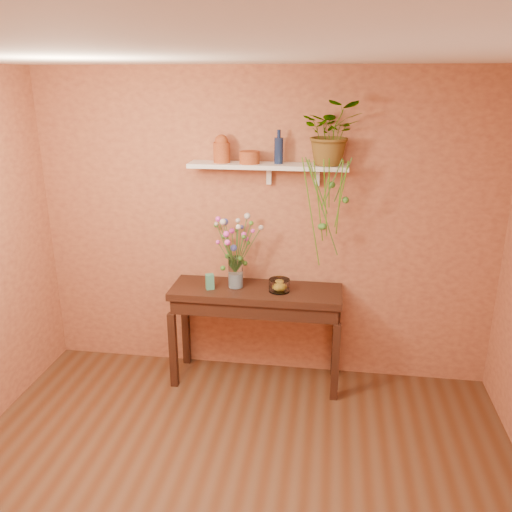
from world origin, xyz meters
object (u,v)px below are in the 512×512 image
glass_vase (236,275)px  bouquet (234,238)px  glass_bowl (279,286)px  sideboard (256,302)px  spider_plant (332,132)px  terracotta_jug (222,149)px  blue_bottle (279,150)px

glass_vase → bouquet: size_ratio=0.53×
bouquet → glass_bowl: 0.55m
sideboard → spider_plant: spider_plant is taller
glass_vase → glass_bowl: glass_vase is taller
glass_vase → bouquet: bouquet is taller
terracotta_jug → sideboard: bearing=-22.0°
glass_vase → glass_bowl: (0.38, -0.04, -0.06)m
blue_bottle → glass_bowl: (0.04, -0.16, -1.11)m
terracotta_jug → glass_vase: 1.06m
sideboard → bouquet: 0.60m
bouquet → glass_vase: bearing=57.5°
spider_plant → glass_bowl: size_ratio=2.86×
sideboard → bouquet: bearing=178.7°
sideboard → terracotta_jug: 1.33m
sideboard → blue_bottle: size_ratio=5.42×
glass_bowl → bouquet: bearing=175.5°
glass_bowl → glass_vase: bearing=173.4°
blue_bottle → bouquet: blue_bottle is taller
sideboard → spider_plant: bearing=13.0°
blue_bottle → glass_vase: 1.11m
terracotta_jug → spider_plant: 0.90m
terracotta_jug → bouquet: size_ratio=0.45×
spider_plant → bouquet: size_ratio=1.01×
glass_vase → bouquet: bearing=-122.5°
terracotta_jug → spider_plant: size_ratio=0.45×
blue_bottle → glass_bowl: blue_bottle is taller
glass_vase → spider_plant: bearing=8.7°
glass_vase → sideboard: bearing=-5.7°
blue_bottle → glass_vase: size_ratio=1.02×
blue_bottle → terracotta_jug: bearing=-178.1°
sideboard → glass_vase: 0.30m
sideboard → glass_bowl: (0.20, -0.03, 0.18)m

